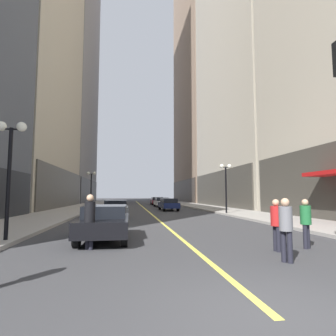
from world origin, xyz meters
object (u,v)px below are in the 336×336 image
(pedestrian_in_green_parka, at_px, (306,220))
(fire_hydrant_right, at_px, (306,221))
(pedestrian_in_grey_suit, at_px, (286,225))
(pedestrian_in_red_jacket, at_px, (276,221))
(car_black, at_px, (105,221))
(street_lamp_right_mid, at_px, (226,177))
(car_maroon, at_px, (157,201))
(car_white, at_px, (162,202))
(pedestrian_in_black_coat, at_px, (90,217))
(street_lamp_left_far, at_px, (91,182))
(street_lamp_left_near, at_px, (10,153))
(car_grey, at_px, (115,208))
(car_navy, at_px, (168,204))

(pedestrian_in_green_parka, relative_size, fire_hydrant_right, 2.00)
(pedestrian_in_grey_suit, bearing_deg, pedestrian_in_red_jacket, 70.15)
(car_black, bearing_deg, street_lamp_right_mid, 52.68)
(car_maroon, bearing_deg, street_lamp_right_mid, -81.28)
(car_black, relative_size, street_lamp_right_mid, 1.01)
(car_white, distance_m, pedestrian_in_black_coat, 30.71)
(street_lamp_left_far, height_order, street_lamp_right_mid, same)
(street_lamp_left_near, height_order, street_lamp_right_mid, same)
(car_grey, relative_size, pedestrian_in_red_jacket, 2.75)
(car_maroon, relative_size, street_lamp_left_far, 1.03)
(pedestrian_in_green_parka, bearing_deg, car_black, 157.16)
(street_lamp_left_far, bearing_deg, pedestrian_in_red_jacket, -70.88)
(street_lamp_right_mid, bearing_deg, pedestrian_in_red_jacket, -104.32)
(car_black, height_order, street_lamp_right_mid, street_lamp_right_mid)
(pedestrian_in_grey_suit, distance_m, street_lamp_left_near, 9.54)
(street_lamp_right_mid, bearing_deg, car_navy, 119.73)
(car_navy, bearing_deg, car_white, 88.20)
(car_maroon, distance_m, street_lamp_left_far, 16.56)
(pedestrian_in_grey_suit, xyz_separation_m, street_lamp_left_near, (-8.38, 3.93, 2.29))
(car_grey, bearing_deg, pedestrian_in_green_parka, -62.96)
(car_grey, xyz_separation_m, car_maroon, (5.79, 25.72, 0.00))
(pedestrian_in_black_coat, bearing_deg, car_white, 78.87)
(car_maroon, relative_size, pedestrian_in_green_parka, 2.84)
(pedestrian_in_grey_suit, xyz_separation_m, fire_hydrant_right, (4.92, 6.42, -0.56))
(pedestrian_in_green_parka, bearing_deg, pedestrian_in_grey_suit, -135.57)
(car_grey, distance_m, car_navy, 10.59)
(pedestrian_in_red_jacket, distance_m, street_lamp_left_far, 27.17)
(car_white, distance_m, street_lamp_left_far, 10.95)
(car_grey, relative_size, car_navy, 0.92)
(pedestrian_in_green_parka, distance_m, street_lamp_left_far, 27.31)
(car_maroon, relative_size, fire_hydrant_right, 5.68)
(car_black, distance_m, pedestrian_in_red_jacket, 6.27)
(car_black, xyz_separation_m, car_grey, (-0.05, 10.31, -0.00))
(pedestrian_in_black_coat, distance_m, street_lamp_left_far, 24.73)
(street_lamp_left_near, relative_size, street_lamp_right_mid, 1.00)
(pedestrian_in_green_parka, height_order, fire_hydrant_right, pedestrian_in_green_parka)
(pedestrian_in_black_coat, xyz_separation_m, street_lamp_left_far, (-3.07, 24.43, 2.23))
(fire_hydrant_right, bearing_deg, car_navy, 104.67)
(car_black, distance_m, pedestrian_in_green_parka, 7.22)
(car_grey, bearing_deg, car_black, -89.74)
(street_lamp_left_near, bearing_deg, pedestrian_in_grey_suit, -25.15)
(car_maroon, xyz_separation_m, pedestrian_in_black_coat, (-6.09, -37.99, 0.31))
(car_white, height_order, pedestrian_in_red_jacket, pedestrian_in_red_jacket)
(pedestrian_in_green_parka, height_order, street_lamp_left_near, street_lamp_left_near)
(pedestrian_in_black_coat, height_order, street_lamp_right_mid, street_lamp_right_mid)
(pedestrian_in_red_jacket, bearing_deg, pedestrian_in_green_parka, 13.87)
(car_grey, bearing_deg, street_lamp_left_near, -107.28)
(pedestrian_in_green_parka, bearing_deg, street_lamp_left_far, 111.71)
(pedestrian_in_black_coat, relative_size, fire_hydrant_right, 2.20)
(pedestrian_in_green_parka, bearing_deg, car_maroon, 91.33)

